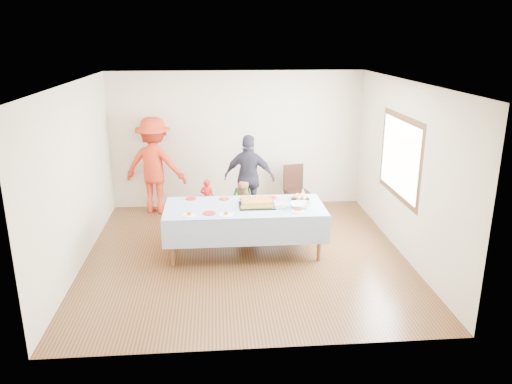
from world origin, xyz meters
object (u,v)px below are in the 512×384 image
party_table (245,209)px  adult_left (155,165)px  dining_chair (295,186)px  birthday_cake (257,203)px

party_table → adult_left: size_ratio=1.33×
dining_chair → adult_left: 2.76m
party_table → birthday_cake: birthday_cake is taller
party_table → dining_chair: (1.10, 1.85, -0.20)m
party_table → birthday_cake: size_ratio=4.46×
party_table → dining_chair: bearing=59.3°
party_table → adult_left: 2.65m
party_table → adult_left: bearing=127.8°
birthday_cake → party_table: bearing=179.5°
dining_chair → adult_left: adult_left is taller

